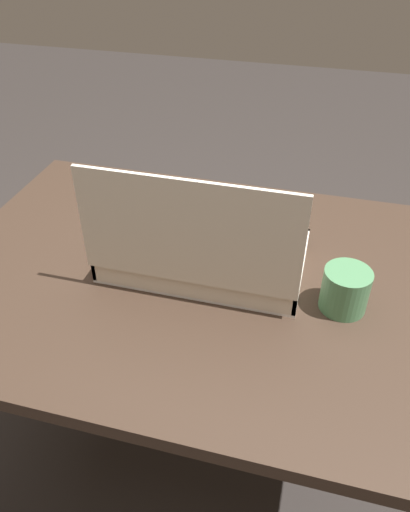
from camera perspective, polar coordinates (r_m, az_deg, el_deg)
name	(u,v)px	position (r m, az deg, el deg)	size (l,w,h in m)	color
ground_plane	(205,463)	(1.60, 0.02, -22.62)	(8.00, 8.00, 0.00)	#2D2826
dining_table	(205,310)	(1.11, 0.03, -6.24)	(1.11, 0.78, 0.73)	#38281E
donut_box	(200,254)	(1.00, -0.60, 0.22)	(0.41, 0.24, 0.27)	white
coffee_mug	(345,289)	(0.97, 15.74, -3.67)	(0.09, 0.09, 0.09)	#4C8456
paper_napkin	(255,210)	(1.24, 5.72, 5.22)	(0.18, 0.17, 0.01)	beige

